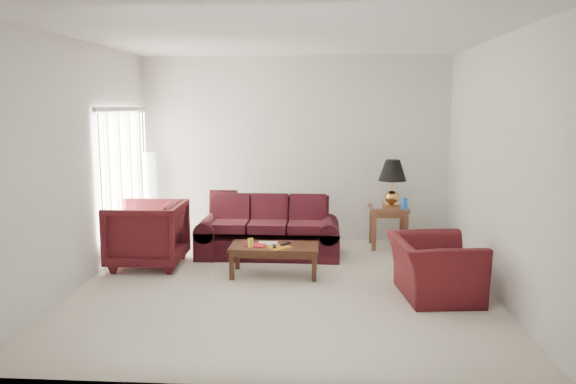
{
  "coord_description": "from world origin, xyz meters",
  "views": [
    {
      "loc": [
        0.49,
        -6.65,
        2.21
      ],
      "look_at": [
        0.0,
        0.85,
        1.05
      ],
      "focal_mm": 35.0,
      "sensor_mm": 36.0,
      "label": 1
    }
  ],
  "objects_px": {
    "end_table": "(388,227)",
    "armchair_right": "(434,268)",
    "coffee_table": "(274,260)",
    "sofa": "(269,228)",
    "floor_lamp": "(151,197)",
    "armchair_left": "(147,234)"
  },
  "relations": [
    {
      "from": "end_table",
      "to": "armchair_right",
      "type": "relative_size",
      "value": 0.61
    },
    {
      "from": "end_table",
      "to": "coffee_table",
      "type": "xyz_separation_m",
      "value": [
        -1.66,
        -1.6,
        -0.12
      ]
    },
    {
      "from": "sofa",
      "to": "armchair_right",
      "type": "relative_size",
      "value": 1.95
    },
    {
      "from": "floor_lamp",
      "to": "armchair_right",
      "type": "xyz_separation_m",
      "value": [
        4.1,
        -2.46,
        -0.4
      ]
    },
    {
      "from": "armchair_right",
      "to": "coffee_table",
      "type": "relative_size",
      "value": 0.93
    },
    {
      "from": "end_table",
      "to": "armchair_left",
      "type": "height_order",
      "value": "armchair_left"
    },
    {
      "from": "sofa",
      "to": "end_table",
      "type": "bearing_deg",
      "value": 17.71
    },
    {
      "from": "armchair_left",
      "to": "coffee_table",
      "type": "height_order",
      "value": "armchair_left"
    },
    {
      "from": "armchair_left",
      "to": "armchair_right",
      "type": "bearing_deg",
      "value": 73.26
    },
    {
      "from": "sofa",
      "to": "end_table",
      "type": "xyz_separation_m",
      "value": [
        1.83,
        0.65,
        -0.1
      ]
    },
    {
      "from": "coffee_table",
      "to": "floor_lamp",
      "type": "bearing_deg",
      "value": 132.8
    },
    {
      "from": "armchair_right",
      "to": "coffee_table",
      "type": "bearing_deg",
      "value": 62.68
    },
    {
      "from": "armchair_left",
      "to": "sofa",
      "type": "bearing_deg",
      "value": 110.16
    },
    {
      "from": "coffee_table",
      "to": "end_table",
      "type": "bearing_deg",
      "value": 35.34
    },
    {
      "from": "armchair_left",
      "to": "floor_lamp",
      "type": "bearing_deg",
      "value": -166.5
    },
    {
      "from": "floor_lamp",
      "to": "armchair_left",
      "type": "bearing_deg",
      "value": -75.16
    },
    {
      "from": "end_table",
      "to": "floor_lamp",
      "type": "bearing_deg",
      "value": 177.95
    },
    {
      "from": "sofa",
      "to": "floor_lamp",
      "type": "distance_m",
      "value": 2.18
    },
    {
      "from": "end_table",
      "to": "armchair_left",
      "type": "distance_m",
      "value": 3.69
    },
    {
      "from": "sofa",
      "to": "coffee_table",
      "type": "bearing_deg",
      "value": -81.79
    },
    {
      "from": "end_table",
      "to": "armchair_right",
      "type": "xyz_separation_m",
      "value": [
        0.27,
        -2.32,
        0.02
      ]
    },
    {
      "from": "armchair_right",
      "to": "coffee_table",
      "type": "distance_m",
      "value": 2.06
    }
  ]
}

